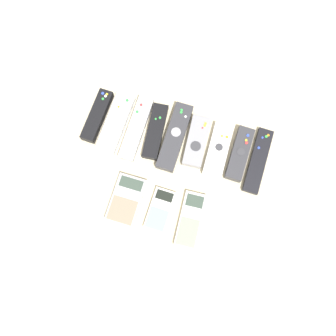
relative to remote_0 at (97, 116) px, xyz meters
The scene contains 13 objects.
ground_plane 0.28m from the remote_0, 26.84° to the right, with size 3.00×3.00×0.00m, color beige.
remote_0 is the anchor object (origin of this frame).
remote_1 0.06m from the remote_0, ahead, with size 0.07×0.19×0.03m.
remote_2 0.13m from the remote_0, ahead, with size 0.05×0.21×0.02m.
remote_3 0.18m from the remote_0, ahead, with size 0.06×0.18×0.02m.
remote_4 0.25m from the remote_0, ahead, with size 0.06×0.21×0.03m.
remote_5 0.31m from the remote_0, ahead, with size 0.06×0.16×0.03m.
remote_6 0.38m from the remote_0, ahead, with size 0.06×0.16×0.02m.
remote_7 0.45m from the remote_0, ahead, with size 0.06×0.17×0.03m.
remote_8 0.50m from the remote_0, ahead, with size 0.05×0.20×0.02m.
calculator_0 0.27m from the remote_0, 53.92° to the right, with size 0.09×0.14×0.02m.
calculator_1 0.35m from the remote_0, 40.27° to the right, with size 0.07×0.12×0.02m.
calculator_2 0.42m from the remote_0, 32.62° to the right, with size 0.07×0.16×0.02m.
Camera 1 is at (0.06, -0.19, 0.95)m, focal length 35.00 mm.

